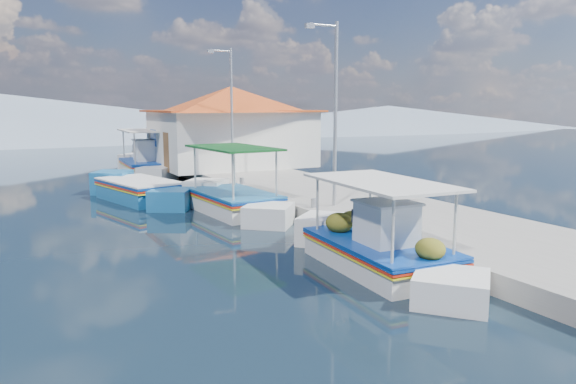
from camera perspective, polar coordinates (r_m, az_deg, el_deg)
name	(u,v)px	position (r m, az deg, el deg)	size (l,w,h in m)	color
ground	(230,251)	(14.45, -6.20, -6.23)	(160.00, 160.00, 0.00)	black
quay	(308,193)	(22.23, 2.12, -0.10)	(5.00, 44.00, 0.50)	gray
bollards	(270,190)	(20.53, -1.89, 0.26)	(0.20, 17.20, 0.30)	#A5A8AD
main_caique	(377,249)	(12.95, 9.45, -6.06)	(2.37, 7.09, 2.34)	white
caique_green_canopy	(233,202)	(19.48, -5.83, -1.03)	(2.42, 7.08, 2.65)	white
caique_blue_hull	(140,192)	(22.72, -15.53, 0.00)	(3.19, 6.91, 1.27)	#19629B
caique_far	(146,165)	(31.23, -14.89, 2.76)	(2.55, 7.95, 2.78)	white
harbor_building	(231,125)	(30.19, -6.06, 7.11)	(10.49, 10.49, 4.40)	silver
lamp_post_near	(333,105)	(17.81, 4.83, 9.21)	(1.21, 0.14, 6.00)	#A5A8AD
lamp_post_far	(230,105)	(25.83, -6.22, 9.16)	(1.21, 0.14, 6.00)	#A5A8AD
mountain_ridge	(108,121)	(69.96, -18.65, 7.21)	(171.40, 96.00, 5.50)	gray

